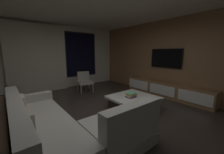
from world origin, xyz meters
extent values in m
plane|color=#332B26|center=(0.00, 0.00, 0.00)|extent=(9.20, 9.20, 0.00)
cube|color=silver|center=(0.00, 3.66, 1.35)|extent=(6.60, 0.12, 2.70)
cube|color=black|center=(1.30, 3.60, 1.45)|extent=(1.52, 0.02, 2.02)
cube|color=black|center=(1.30, 3.58, 1.45)|extent=(1.40, 0.03, 1.90)
cube|color=beige|center=(-0.55, 3.48, 1.30)|extent=(2.10, 0.12, 2.60)
cube|color=#8E6642|center=(3.06, 0.00, 1.35)|extent=(0.12, 7.80, 2.70)
cube|color=gray|center=(-1.20, 0.02, 0.09)|extent=(0.90, 2.50, 0.18)
cube|color=#B2ADA3|center=(-1.20, 0.02, 0.30)|extent=(0.86, 2.42, 0.24)
cube|color=#B2ADA3|center=(-1.55, 0.02, 0.62)|extent=(0.20, 2.50, 0.40)
cube|color=#B2ADA3|center=(-1.20, 1.17, 0.51)|extent=(0.90, 0.20, 0.18)
cube|color=gray|center=(-0.22, -0.78, 0.09)|extent=(1.10, 0.90, 0.18)
cube|color=#B2ADA3|center=(-0.22, -0.78, 0.30)|extent=(1.07, 0.86, 0.24)
cube|color=#B2ADA3|center=(-0.22, -1.13, 0.62)|extent=(1.10, 0.20, 0.40)
cube|color=beige|center=(-1.43, 0.57, 0.58)|extent=(0.10, 0.36, 0.36)
cube|color=#B2A893|center=(-1.43, -0.28, 0.58)|extent=(0.10, 0.36, 0.36)
cube|color=#3B2B1E|center=(1.08, 0.04, 0.15)|extent=(1.00, 1.00, 0.30)
cube|color=white|center=(1.08, 0.04, 0.33)|extent=(1.16, 1.16, 0.06)
cube|color=#4B3479|center=(1.00, 0.08, 0.38)|extent=(0.25, 0.20, 0.03)
cube|color=tan|center=(1.00, 0.05, 0.41)|extent=(0.30, 0.15, 0.03)
cube|color=#B67740|center=(0.99, 0.06, 0.44)|extent=(0.21, 0.17, 0.03)
cube|color=#59BB80|center=(1.00, 0.06, 0.47)|extent=(0.23, 0.21, 0.03)
cylinder|color=#B2ADA0|center=(1.08, 2.19, 0.18)|extent=(0.04, 0.04, 0.36)
cylinder|color=#B2ADA0|center=(0.60, 2.28, 0.18)|extent=(0.04, 0.04, 0.36)
cylinder|color=#B2ADA0|center=(1.17, 2.68, 0.18)|extent=(0.04, 0.04, 0.36)
cylinder|color=#B2ADA0|center=(0.70, 2.77, 0.18)|extent=(0.04, 0.04, 0.36)
cube|color=#B2ADA3|center=(0.89, 2.48, 0.36)|extent=(0.64, 0.65, 0.08)
cube|color=#B2ADA3|center=(0.93, 2.71, 0.59)|extent=(0.49, 0.17, 0.38)
cube|color=#8E6642|center=(2.78, 0.10, 0.26)|extent=(0.44, 3.10, 0.52)
cube|color=white|center=(2.55, -0.94, 0.29)|extent=(0.02, 0.93, 0.33)
cube|color=white|center=(2.55, 0.10, 0.29)|extent=(0.02, 0.93, 0.33)
cube|color=white|center=(2.55, 1.15, 0.29)|extent=(0.02, 0.93, 0.33)
cube|color=#39281A|center=(2.74, -0.75, 0.12)|extent=(0.33, 0.68, 0.19)
cube|color=#A27869|center=(2.74, -1.01, 0.12)|extent=(0.03, 0.04, 0.18)
cube|color=slate|center=(2.74, -0.93, 0.12)|extent=(0.03, 0.04, 0.19)
cube|color=#AD6E4B|center=(2.74, -0.84, 0.10)|extent=(0.03, 0.04, 0.16)
cube|color=#9BC155|center=(2.74, -0.75, 0.12)|extent=(0.03, 0.04, 0.18)
cube|color=#92499C|center=(2.74, -0.67, 0.11)|extent=(0.03, 0.04, 0.17)
cube|color=#CD6F54|center=(2.74, -0.58, 0.11)|extent=(0.03, 0.04, 0.16)
cube|color=tan|center=(2.74, -0.49, 0.10)|extent=(0.03, 0.04, 0.15)
cube|color=black|center=(2.95, 0.25, 1.35)|extent=(0.04, 1.17, 0.68)
cube|color=black|center=(2.95, 0.25, 1.35)|extent=(0.05, 1.13, 0.64)
camera|label=1|loc=(-1.63, -2.39, 1.56)|focal=21.96mm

